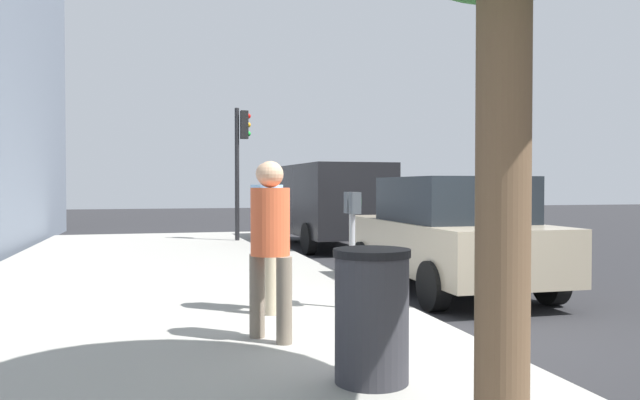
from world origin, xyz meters
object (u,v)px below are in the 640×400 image
object	(u,v)px
pedestrian_at_meter	(267,224)
pedestrian_bystander	(270,236)
traffic_signal	(241,151)
parked_sedan_near	(448,234)
parked_van_far	(326,200)
parking_meter	(352,225)
trash_bin	(372,315)

from	to	relation	value
pedestrian_at_meter	pedestrian_bystander	xyz separation A→B (m)	(-1.37, 0.20, -0.03)
traffic_signal	parked_sedan_near	bearing A→B (deg)	-165.20
parked_van_far	traffic_signal	size ratio (longest dim) A/B	1.46
parked_sedan_near	parked_van_far	distance (m)	7.23
parking_meter	parked_van_far	xyz separation A→B (m)	(8.86, -2.08, 0.09)
pedestrian_at_meter	parked_sedan_near	size ratio (longest dim) A/B	0.40
parking_meter	pedestrian_bystander	bearing A→B (deg)	136.48
parking_meter	parked_sedan_near	world-z (taller)	parked_sedan_near
pedestrian_bystander	parked_sedan_near	distance (m)	4.45
pedestrian_bystander	parked_van_far	size ratio (longest dim) A/B	0.33
pedestrian_bystander	parked_sedan_near	size ratio (longest dim) A/B	0.39
pedestrian_bystander	parked_van_far	xyz separation A→B (m)	(10.17, -3.32, 0.10)
parking_meter	traffic_signal	size ratio (longest dim) A/B	0.39
parked_sedan_near	parked_van_far	world-z (taller)	parked_van_far
pedestrian_bystander	trash_bin	world-z (taller)	pedestrian_bystander
pedestrian_at_meter	trash_bin	bearing A→B (deg)	-87.70
traffic_signal	trash_bin	bearing A→B (deg)	177.03
parked_sedan_near	trash_bin	xyz separation A→B (m)	(-4.39, 2.80, -0.24)
pedestrian_at_meter	traffic_signal	bearing A→B (deg)	80.31
pedestrian_bystander	trash_bin	size ratio (longest dim) A/B	1.71
parked_sedan_near	traffic_signal	bearing A→B (deg)	14.80
parked_van_far	pedestrian_at_meter	bearing A→B (deg)	160.49
pedestrian_bystander	parked_van_far	world-z (taller)	parked_van_far
pedestrian_bystander	traffic_signal	size ratio (longest dim) A/B	0.48
parking_meter	parked_sedan_near	xyz separation A→B (m)	(1.64, -2.08, -0.27)
parked_van_far	traffic_signal	xyz separation A→B (m)	(0.93, 2.15, 1.32)
parked_van_far	traffic_signal	world-z (taller)	traffic_signal
pedestrian_at_meter	traffic_signal	size ratio (longest dim) A/B	0.49
pedestrian_at_meter	traffic_signal	distance (m)	9.87
traffic_signal	parked_van_far	bearing A→B (deg)	-113.32
parked_van_far	trash_bin	distance (m)	11.96
pedestrian_at_meter	pedestrian_bystander	size ratio (longest dim) A/B	1.02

